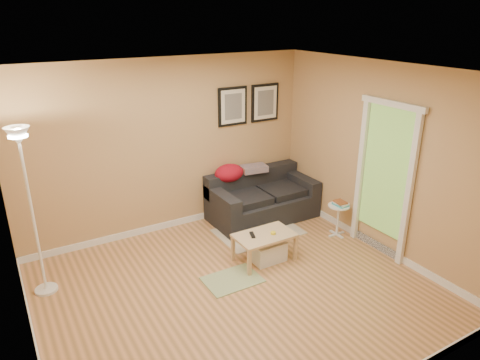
{
  "coord_description": "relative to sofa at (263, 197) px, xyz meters",
  "views": [
    {
      "loc": [
        -2.26,
        -3.93,
        3.18
      ],
      "look_at": [
        0.55,
        0.85,
        1.05
      ],
      "focal_mm": 32.96,
      "sensor_mm": 36.0,
      "label": 1
    }
  ],
  "objects": [
    {
      "name": "remote_control",
      "position": [
        -0.87,
        -1.07,
        0.03
      ],
      "size": [
        0.1,
        0.17,
        0.02
      ],
      "primitive_type": "cube",
      "rotation": [
        0.0,
        0.0,
        -0.34
      ],
      "color": "black",
      "rests_on": "coffee_table"
    },
    {
      "name": "red_throw",
      "position": [
        -0.45,
        0.31,
        0.4
      ],
      "size": [
        0.48,
        0.36,
        0.28
      ],
      "primitive_type": null,
      "color": "#AC0F2F",
      "rests_on": "sofa"
    },
    {
      "name": "wall_left",
      "position": [
        -3.63,
        -1.53,
        0.92
      ],
      "size": [
        0.0,
        4.0,
        4.0
      ],
      "primitive_type": "plane",
      "rotation": [
        1.57,
        0.0,
        1.57
      ],
      "color": "tan",
      "rests_on": "ground"
    },
    {
      "name": "book_stack",
      "position": [
        0.66,
        -1.09,
        0.15
      ],
      "size": [
        0.22,
        0.25,
        0.07
      ],
      "primitive_type": null,
      "rotation": [
        0.0,
        0.0,
        -0.36
      ],
      "color": "teal",
      "rests_on": "side_table"
    },
    {
      "name": "baseboard_left",
      "position": [
        -3.62,
        -1.53,
        -0.33
      ],
      "size": [
        0.02,
        4.0,
        0.1
      ],
      "primitive_type": "cube",
      "color": "white",
      "rests_on": "ground"
    },
    {
      "name": "storage_bin",
      "position": [
        -0.67,
        -1.14,
        -0.23
      ],
      "size": [
        0.46,
        0.34,
        0.28
      ],
      "primitive_type": null,
      "color": "white",
      "rests_on": "ground"
    },
    {
      "name": "area_rug",
      "position": [
        -0.33,
        -0.39,
        -0.37
      ],
      "size": [
        1.25,
        0.85,
        0.01
      ],
      "primitive_type": "cube",
      "color": "beige",
      "rests_on": "ground"
    },
    {
      "name": "ceiling",
      "position": [
        -1.38,
        -1.53,
        2.23
      ],
      "size": [
        4.5,
        4.5,
        0.0
      ],
      "primitive_type": "plane",
      "rotation": [
        3.14,
        0.0,
        0.0
      ],
      "color": "white",
      "rests_on": "wall_back"
    },
    {
      "name": "tape_roll",
      "position": [
        -0.61,
        -1.18,
        0.04
      ],
      "size": [
        0.07,
        0.07,
        0.03
      ],
      "primitive_type": "cylinder",
      "color": "yellow",
      "rests_on": "coffee_table"
    },
    {
      "name": "plaid_throw",
      "position": [
        -0.01,
        0.27,
        0.41
      ],
      "size": [
        0.45,
        0.32,
        0.1
      ],
      "primitive_type": null,
      "rotation": [
        0.0,
        0.0,
        -0.14
      ],
      "color": "tan",
      "rests_on": "sofa"
    },
    {
      "name": "doorway",
      "position": [
        0.82,
        -1.68,
        0.65
      ],
      "size": [
        0.12,
        1.01,
        2.13
      ],
      "primitive_type": null,
      "color": "white",
      "rests_on": "ground"
    },
    {
      "name": "coffee_table",
      "position": [
        -0.71,
        -1.13,
        -0.18
      ],
      "size": [
        0.9,
        0.7,
        0.4
      ],
      "primitive_type": null,
      "rotation": [
        0.0,
        0.0,
        -0.3
      ],
      "color": "tan",
      "rests_on": "ground"
    },
    {
      "name": "sofa",
      "position": [
        0.0,
        0.0,
        0.0
      ],
      "size": [
        1.7,
        0.9,
        0.75
      ],
      "primitive_type": null,
      "color": "black",
      "rests_on": "ground"
    },
    {
      "name": "wall_back",
      "position": [
        -1.38,
        0.47,
        0.92
      ],
      "size": [
        4.5,
        0.0,
        4.5
      ],
      "primitive_type": "plane",
      "rotation": [
        1.57,
        0.0,
        0.0
      ],
      "color": "tan",
      "rests_on": "ground"
    },
    {
      "name": "framed_print_left",
      "position": [
        -0.3,
        0.45,
        1.43
      ],
      "size": [
        0.5,
        0.04,
        0.6
      ],
      "primitive_type": null,
      "color": "black",
      "rests_on": "wall_back"
    },
    {
      "name": "wall_right",
      "position": [
        0.87,
        -1.53,
        0.92
      ],
      "size": [
        0.0,
        4.0,
        4.0
      ],
      "primitive_type": "plane",
      "rotation": [
        1.57,
        0.0,
        -1.57
      ],
      "color": "tan",
      "rests_on": "ground"
    },
    {
      "name": "baseboard_right",
      "position": [
        0.86,
        -1.53,
        -0.33
      ],
      "size": [
        0.02,
        4.0,
        0.1
      ],
      "primitive_type": "cube",
      "color": "white",
      "rests_on": "ground"
    },
    {
      "name": "floor",
      "position": [
        -1.38,
        -1.53,
        -0.38
      ],
      "size": [
        4.5,
        4.5,
        0.0
      ],
      "primitive_type": "plane",
      "color": "tan",
      "rests_on": "ground"
    },
    {
      "name": "side_table",
      "position": [
        0.64,
        -1.08,
        -0.13
      ],
      "size": [
        0.32,
        0.32,
        0.49
      ],
      "primitive_type": null,
      "color": "white",
      "rests_on": "ground"
    },
    {
      "name": "wall_front",
      "position": [
        -1.38,
        -3.53,
        0.92
      ],
      "size": [
        4.5,
        0.0,
        4.5
      ],
      "primitive_type": "plane",
      "rotation": [
        -1.57,
        0.0,
        0.0
      ],
      "color": "tan",
      "rests_on": "ground"
    },
    {
      "name": "framed_print_right",
      "position": [
        0.3,
        0.45,
        1.43
      ],
      "size": [
        0.5,
        0.04,
        0.6
      ],
      "primitive_type": null,
      "color": "black",
      "rests_on": "wall_back"
    },
    {
      "name": "floor_lamp",
      "position": [
        -3.38,
        -0.36,
        0.6
      ],
      "size": [
        0.27,
        0.27,
        2.05
      ],
      "primitive_type": null,
      "color": "white",
      "rests_on": "ground"
    },
    {
      "name": "green_runner",
      "position": [
        -1.32,
        -1.32,
        -0.37
      ],
      "size": [
        0.7,
        0.5,
        0.01
      ],
      "primitive_type": "cube",
      "color": "#668C4C",
      "rests_on": "ground"
    },
    {
      "name": "baseboard_back",
      "position": [
        -1.38,
        0.46,
        -0.33
      ],
      "size": [
        4.5,
        0.02,
        0.1
      ],
      "primitive_type": "cube",
      "color": "white",
      "rests_on": "ground"
    }
  ]
}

